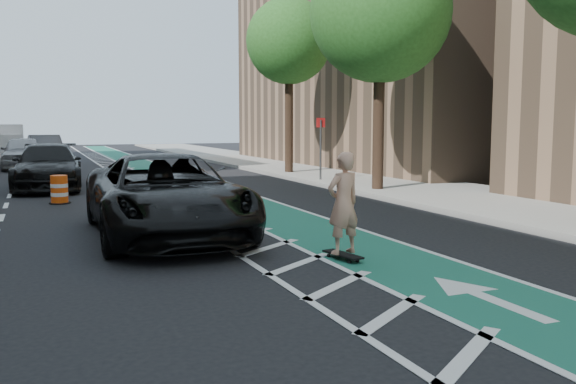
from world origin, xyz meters
TOP-DOWN VIEW (x-y plane):
  - ground at (0.00, 0.00)m, footprint 120.00×120.00m
  - bike_lane at (3.00, 10.00)m, footprint 2.00×90.00m
  - buffer_strip at (1.50, 10.00)m, footprint 1.40×90.00m
  - sidewalk_right at (9.50, 10.00)m, footprint 5.00×90.00m
  - curb_right at (7.05, 10.00)m, footprint 0.12×90.00m
  - tree_r_c at (7.90, 8.00)m, footprint 4.20×4.20m
  - tree_r_d at (7.90, 16.00)m, footprint 4.20×4.20m
  - sign_post at (7.60, 12.00)m, footprint 0.35×0.08m
  - skateboard at (2.30, 0.01)m, footprint 0.39×0.86m
  - skateboarder at (2.30, 0.01)m, footprint 0.68×0.51m
  - suv_near at (0.00, 3.29)m, footprint 2.85×6.02m
  - suv_far at (-2.00, 13.82)m, footprint 2.53×5.50m
  - car_silver at (-2.98, 24.37)m, footprint 2.02×4.86m
  - car_grey at (-1.86, 30.00)m, footprint 2.14×4.99m
  - pedestrian at (10.86, 3.68)m, footprint 0.80×0.91m
  - box_truck at (-4.27, 31.14)m, footprint 2.48×5.35m
  - barrel_b at (-1.80, 9.50)m, footprint 0.59×0.59m
  - barrel_c at (-2.40, 14.50)m, footprint 0.66×0.66m

SIDE VIEW (x-z plane):
  - ground at x=0.00m, z-range 0.00..0.00m
  - buffer_strip at x=1.50m, z-range 0.00..0.01m
  - bike_lane at x=3.00m, z-range 0.00..0.01m
  - sidewalk_right at x=9.50m, z-range 0.00..0.15m
  - curb_right at x=7.05m, z-range 0.00..0.16m
  - skateboard at x=2.30m, z-range 0.04..0.15m
  - barrel_b at x=-1.80m, z-range -0.02..0.78m
  - barrel_c at x=-2.40m, z-range -0.03..0.88m
  - suv_far at x=-2.00m, z-range 0.00..1.56m
  - car_grey at x=-1.86m, z-range 0.00..1.60m
  - car_silver at x=-2.98m, z-range 0.00..1.65m
  - suv_near at x=0.00m, z-range 0.00..1.66m
  - pedestrian at x=10.86m, z-range 0.15..1.73m
  - skateboarder at x=2.30m, z-range 0.11..1.81m
  - box_truck at x=-4.27m, z-range -0.09..2.13m
  - sign_post at x=7.60m, z-range 0.11..2.59m
  - tree_r_c at x=7.90m, z-range 1.82..9.72m
  - tree_r_d at x=7.90m, z-range 1.82..9.72m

